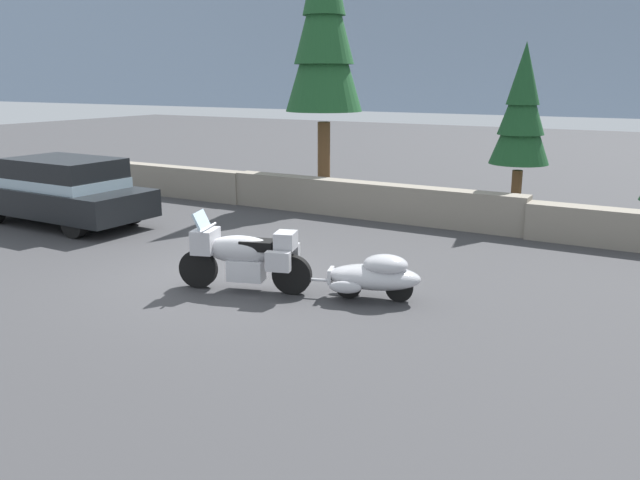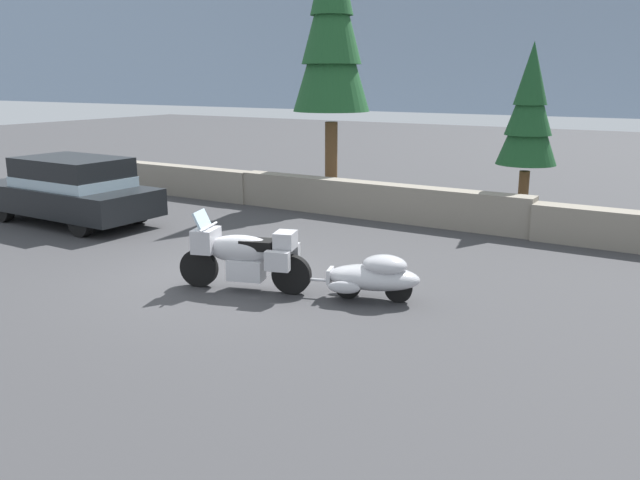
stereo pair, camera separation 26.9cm
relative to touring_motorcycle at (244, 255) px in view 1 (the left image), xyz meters
name	(u,v)px [view 1 (the left image)]	position (x,y,z in m)	size (l,w,h in m)	color
ground_plane	(220,279)	(-0.76, 0.29, -0.62)	(80.00, 80.00, 0.00)	#38383A
stone_guard_wall	(371,202)	(-0.68, 6.31, -0.18)	(24.00, 0.62, 0.92)	gray
touring_motorcycle	(244,255)	(0.00, 0.00, 0.00)	(2.24, 1.16, 1.33)	black
car_shaped_trailer	(375,275)	(2.10, 0.67, -0.21)	(2.21, 1.13, 0.76)	black
suv_at_left_edge	(62,190)	(-6.89, 1.95, 0.22)	(4.83, 2.03, 1.63)	black
pine_tree_tall	(324,25)	(-3.03, 8.02, 4.31)	(2.18, 2.18, 7.87)	brown
pine_tree_secondary	(522,110)	(2.54, 8.03, 2.10)	(1.46, 1.46, 4.35)	brown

